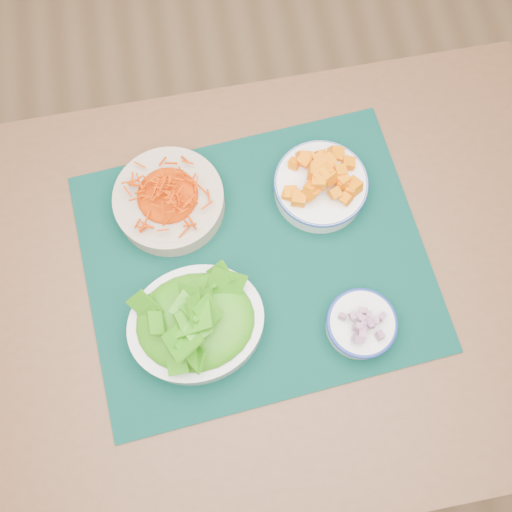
{
  "coord_description": "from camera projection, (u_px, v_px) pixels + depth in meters",
  "views": [
    {
      "loc": [
        -0.19,
        -0.27,
        1.75
      ],
      "look_at": [
        -0.14,
        0.03,
        0.78
      ],
      "focal_mm": 40.0,
      "sensor_mm": 36.0,
      "label": 1
    }
  ],
  "objects": [
    {
      "name": "lettuce_bowl",
      "position": [
        195.0,
        322.0,
        0.96
      ],
      "size": [
        0.26,
        0.23,
        0.11
      ],
      "rotation": [
        0.0,
        0.0,
        0.15
      ],
      "color": "silver",
      "rests_on": "placemat"
    },
    {
      "name": "ground",
      "position": [
        301.0,
        335.0,
        1.76
      ],
      "size": [
        4.0,
        4.0,
        0.0
      ],
      "primitive_type": "plane",
      "color": "#A1764E",
      "rests_on": "ground"
    },
    {
      "name": "onion_bowl",
      "position": [
        361.0,
        324.0,
        0.98
      ],
      "size": [
        0.12,
        0.12,
        0.06
      ],
      "rotation": [
        0.0,
        0.0,
        0.02
      ],
      "color": "white",
      "rests_on": "placemat"
    },
    {
      "name": "squash_bowl",
      "position": [
        321.0,
        183.0,
        1.05
      ],
      "size": [
        0.2,
        0.2,
        0.08
      ],
      "rotation": [
        0.0,
        0.0,
        0.17
      ],
      "color": "white",
      "rests_on": "placemat"
    },
    {
      "name": "carrot_bowl",
      "position": [
        169.0,
        198.0,
        1.04
      ],
      "size": [
        0.26,
        0.26,
        0.08
      ],
      "rotation": [
        0.0,
        0.0,
        -0.37
      ],
      "color": "#C8B094",
      "rests_on": "placemat"
    },
    {
      "name": "placemat",
      "position": [
        256.0,
        261.0,
        1.04
      ],
      "size": [
        0.66,
        0.56,
        0.0
      ],
      "primitive_type": "cube",
      "rotation": [
        0.0,
        0.0,
        0.09
      ],
      "color": "black",
      "rests_on": "table"
    },
    {
      "name": "table",
      "position": [
        250.0,
        298.0,
        1.12
      ],
      "size": [
        1.28,
        0.87,
        0.75
      ],
      "rotation": [
        0.0,
        0.0,
        0.02
      ],
      "color": "brown",
      "rests_on": "ground"
    }
  ]
}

